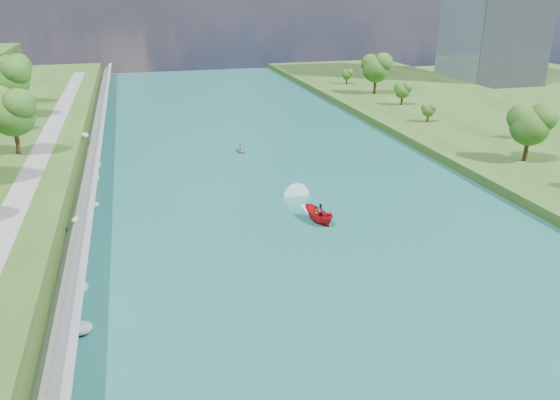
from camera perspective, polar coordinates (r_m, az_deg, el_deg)
name	(u,v)px	position (r m, az deg, el deg)	size (l,w,h in m)	color
ground	(340,263)	(56.13, 6.33, -6.59)	(260.00, 260.00, 0.00)	#2D5119
river_water	(287,195)	(73.37, 0.71, 0.52)	(55.00, 240.00, 0.10)	#175357
riprap_bank	(83,203)	(70.08, -19.92, -0.34)	(4.15, 236.00, 4.05)	slate
riverside_path	(22,193)	(71.03, -25.40, 0.65)	(3.00, 200.00, 0.10)	gray
trees_east	(525,130)	(88.26, 24.24, 6.65)	(18.69, 137.87, 11.59)	#234F15
motorboat	(315,212)	(65.77, 3.71, -1.26)	(3.60, 19.33, 2.20)	red
raft	(241,150)	(92.76, -4.11, 5.23)	(2.55, 3.08, 1.51)	gray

